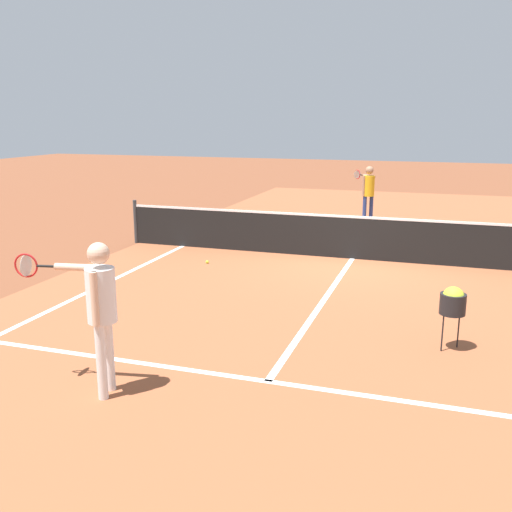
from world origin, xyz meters
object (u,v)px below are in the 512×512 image
object	(u,v)px
player_near	(99,301)
tennis_ball_near_net	(207,262)
net	(353,237)
player_far	(368,188)
ball_hopper	(453,301)

from	to	relation	value
player_near	tennis_ball_near_net	world-z (taller)	player_near
net	tennis_ball_near_net	xyz separation A→B (m)	(-2.89, -1.38, -0.46)
player_near	player_far	xyz separation A→B (m)	(1.40, 11.61, -0.05)
ball_hopper	tennis_ball_near_net	distance (m)	5.97
player_near	player_far	size ratio (longest dim) A/B	1.04
player_far	tennis_ball_near_net	xyz separation A→B (m)	(-2.62, -5.74, -1.02)
net	player_far	size ratio (longest dim) A/B	6.43
player_near	ball_hopper	size ratio (longest dim) A/B	2.00
player_far	tennis_ball_near_net	world-z (taller)	player_far
tennis_ball_near_net	net	bearing A→B (deg)	25.59
net	tennis_ball_near_net	size ratio (longest dim) A/B	164.20
player_far	tennis_ball_near_net	bearing A→B (deg)	-114.58
ball_hopper	tennis_ball_near_net	bearing A→B (deg)	146.04
player_near	ball_hopper	world-z (taller)	player_near
tennis_ball_near_net	ball_hopper	bearing A→B (deg)	-33.96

